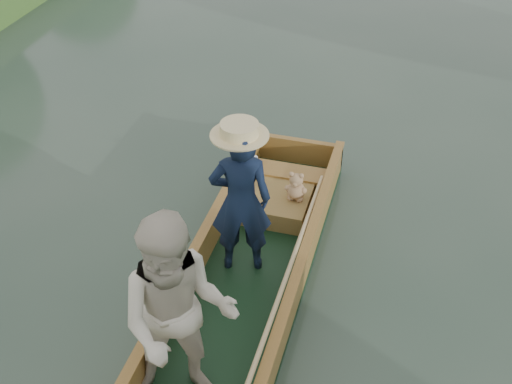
# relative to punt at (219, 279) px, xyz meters

# --- Properties ---
(ground) EXTENTS (120.00, 120.00, 0.00)m
(ground) POSITION_rel_punt_xyz_m (0.07, 0.31, -0.66)
(ground) COLOR #283D30
(ground) RESTS_ON ground
(punt) EXTENTS (1.20, 5.00, 1.92)m
(punt) POSITION_rel_punt_xyz_m (0.00, 0.00, 0.00)
(punt) COLOR black
(punt) RESTS_ON ground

